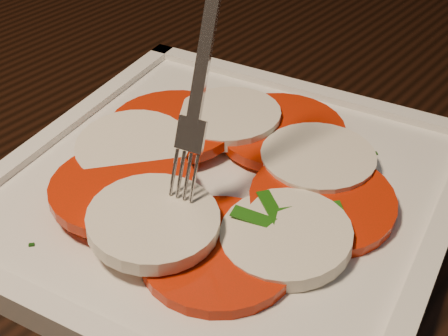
# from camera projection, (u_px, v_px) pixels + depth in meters

# --- Properties ---
(table) EXTENTS (1.25, 0.87, 0.75)m
(table) POSITION_uv_depth(u_px,v_px,m) (337.00, 258.00, 0.54)
(table) COLOR black
(table) RESTS_ON ground
(plate) EXTENTS (0.34, 0.34, 0.01)m
(plate) POSITION_uv_depth(u_px,v_px,m) (224.00, 193.00, 0.44)
(plate) COLOR white
(plate) RESTS_ON table
(caprese_salad) EXTENTS (0.24, 0.24, 0.03)m
(caprese_salad) POSITION_uv_depth(u_px,v_px,m) (224.00, 174.00, 0.43)
(caprese_salad) COLOR red
(caprese_salad) RESTS_ON plate
(fork) EXTENTS (0.04, 0.07, 0.16)m
(fork) POSITION_uv_depth(u_px,v_px,m) (209.00, 59.00, 0.38)
(fork) COLOR white
(fork) RESTS_ON caprese_salad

